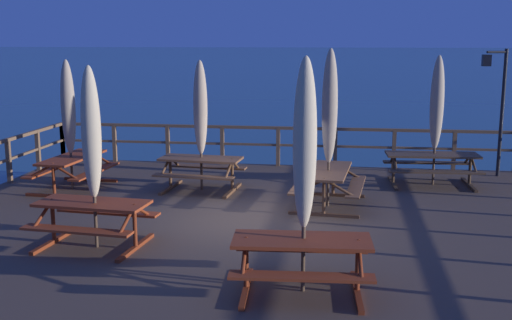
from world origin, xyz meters
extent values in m
plane|color=#2D5B6B|center=(0.00, 0.00, 0.00)|extent=(600.00, 600.00, 0.00)
cube|color=brown|center=(0.00, 0.00, 0.33)|extent=(12.76, 10.70, 0.67)
cube|color=brown|center=(0.00, 5.20, 1.72)|extent=(12.46, 0.09, 0.08)
cube|color=brown|center=(0.00, 5.20, 1.24)|extent=(12.46, 0.07, 0.06)
cube|color=brown|center=(-6.23, 5.20, 1.19)|extent=(0.10, 0.10, 1.05)
cube|color=brown|center=(-4.67, 5.20, 1.19)|extent=(0.10, 0.10, 1.05)
cube|color=brown|center=(-3.12, 5.20, 1.19)|extent=(0.10, 0.10, 1.05)
cube|color=brown|center=(-1.56, 5.20, 1.19)|extent=(0.10, 0.10, 1.05)
cube|color=brown|center=(0.00, 5.20, 1.19)|extent=(0.10, 0.10, 1.05)
cube|color=brown|center=(1.56, 5.20, 1.19)|extent=(0.10, 0.10, 1.05)
cube|color=brown|center=(3.12, 5.20, 1.19)|extent=(0.10, 0.10, 1.05)
cube|color=brown|center=(4.67, 5.20, 1.19)|extent=(0.10, 0.10, 1.05)
cube|color=brown|center=(-6.23, 2.23, 1.19)|extent=(0.10, 0.10, 1.05)
cube|color=brown|center=(-6.23, 3.71, 1.19)|extent=(0.10, 0.10, 1.05)
cube|color=brown|center=(-6.23, 5.20, 1.19)|extent=(0.10, 0.10, 1.05)
cube|color=#993819|center=(-4.44, 1.85, 1.41)|extent=(0.92, 2.11, 0.05)
cube|color=#993819|center=(-3.89, 1.81, 1.11)|extent=(0.44, 2.07, 0.04)
cube|color=#993819|center=(-5.00, 1.90, 1.11)|extent=(0.44, 2.07, 0.04)
cube|color=maroon|center=(-4.51, 1.01, 0.70)|extent=(1.40, 0.19, 0.06)
cylinder|color=maroon|center=(-4.51, 1.01, 1.04)|extent=(0.07, 0.07, 0.74)
cylinder|color=maroon|center=(-4.23, 0.99, 1.26)|extent=(0.63, 0.11, 0.37)
cylinder|color=maroon|center=(-4.79, 1.03, 1.26)|extent=(0.63, 0.11, 0.37)
cube|color=maroon|center=(-4.38, 2.70, 0.70)|extent=(1.40, 0.19, 0.06)
cylinder|color=maroon|center=(-4.38, 2.70, 1.04)|extent=(0.07, 0.07, 0.74)
cylinder|color=maroon|center=(-4.10, 2.68, 1.26)|extent=(0.63, 0.11, 0.37)
cylinder|color=maroon|center=(-4.66, 2.72, 1.26)|extent=(0.63, 0.11, 0.37)
cube|color=brown|center=(1.49, 1.16, 1.41)|extent=(0.94, 2.09, 0.05)
cube|color=brown|center=(2.05, 1.11, 1.11)|extent=(0.47, 2.05, 0.04)
cube|color=brown|center=(0.93, 1.21, 1.11)|extent=(0.47, 2.05, 0.04)
cube|color=brown|center=(1.41, 0.33, 0.70)|extent=(1.40, 0.21, 0.06)
cylinder|color=brown|center=(1.41, 0.33, 1.04)|extent=(0.07, 0.07, 0.74)
cylinder|color=brown|center=(1.69, 0.30, 1.26)|extent=(0.63, 0.11, 0.37)
cylinder|color=brown|center=(1.13, 0.35, 1.26)|extent=(0.63, 0.11, 0.37)
cube|color=brown|center=(1.56, 1.99, 0.70)|extent=(1.40, 0.21, 0.06)
cylinder|color=brown|center=(1.56, 1.99, 1.04)|extent=(0.07, 0.07, 0.74)
cylinder|color=brown|center=(1.84, 1.96, 1.26)|extent=(0.63, 0.11, 0.37)
cylinder|color=brown|center=(1.29, 2.02, 1.26)|extent=(0.63, 0.11, 0.37)
cube|color=#993819|center=(1.23, -3.51, 1.41)|extent=(1.93, 0.88, 0.05)
cube|color=#993819|center=(1.27, -4.06, 1.11)|extent=(1.90, 0.40, 0.04)
cube|color=#993819|center=(1.19, -2.95, 1.11)|extent=(1.90, 0.40, 0.04)
cube|color=maroon|center=(0.47, -3.56, 0.70)|extent=(0.17, 1.40, 0.06)
cylinder|color=maroon|center=(0.47, -3.56, 1.04)|extent=(0.07, 0.07, 0.74)
cylinder|color=maroon|center=(0.49, -3.83, 1.26)|extent=(0.10, 0.63, 0.37)
cylinder|color=maroon|center=(0.45, -3.28, 1.26)|extent=(0.10, 0.63, 0.37)
cube|color=maroon|center=(1.99, -3.46, 0.70)|extent=(0.17, 1.40, 0.06)
cylinder|color=maroon|center=(1.99, -3.46, 1.04)|extent=(0.07, 0.07, 0.74)
cylinder|color=maroon|center=(2.01, -3.74, 1.26)|extent=(0.10, 0.63, 0.37)
cylinder|color=maroon|center=(1.97, -3.18, 1.26)|extent=(0.10, 0.63, 0.37)
cube|color=brown|center=(3.86, 3.37, 1.41)|extent=(2.18, 0.86, 0.05)
cube|color=brown|center=(3.89, 2.81, 1.11)|extent=(2.16, 0.39, 0.04)
cube|color=brown|center=(3.83, 3.93, 1.11)|extent=(2.16, 0.39, 0.04)
cube|color=#432F1F|center=(2.97, 3.32, 0.70)|extent=(0.15, 1.40, 0.06)
cylinder|color=#432F1F|center=(2.97, 3.32, 1.04)|extent=(0.07, 0.07, 0.74)
cylinder|color=#432F1F|center=(2.98, 3.04, 1.26)|extent=(0.09, 0.63, 0.37)
cylinder|color=#432F1F|center=(2.96, 3.60, 1.26)|extent=(0.09, 0.63, 0.37)
cube|color=#432F1F|center=(4.75, 3.41, 0.70)|extent=(0.15, 1.40, 0.06)
cylinder|color=#432F1F|center=(4.75, 3.41, 1.04)|extent=(0.07, 0.07, 0.74)
cylinder|color=#432F1F|center=(4.77, 3.13, 1.26)|extent=(0.09, 0.63, 0.37)
cylinder|color=#432F1F|center=(4.74, 3.69, 1.26)|extent=(0.09, 0.63, 0.37)
cube|color=#993819|center=(-2.37, -2.02, 1.41)|extent=(1.93, 0.93, 0.05)
cube|color=#993819|center=(-2.42, -2.58, 1.11)|extent=(1.88, 0.46, 0.04)
cube|color=#993819|center=(-2.31, -1.46, 1.11)|extent=(1.88, 0.46, 0.04)
cube|color=maroon|center=(-3.11, -1.95, 0.70)|extent=(0.21, 1.40, 0.06)
cylinder|color=maroon|center=(-3.11, -1.95, 1.04)|extent=(0.07, 0.07, 0.74)
cylinder|color=maroon|center=(-3.14, -2.23, 1.26)|extent=(0.12, 0.63, 0.37)
cylinder|color=maroon|center=(-3.09, -1.67, 1.26)|extent=(0.12, 0.63, 0.37)
cube|color=maroon|center=(-1.62, -2.09, 0.70)|extent=(0.21, 1.40, 0.06)
cylinder|color=maroon|center=(-1.62, -2.09, 1.04)|extent=(0.07, 0.07, 0.74)
cylinder|color=maroon|center=(-1.65, -2.37, 1.26)|extent=(0.12, 0.63, 0.37)
cylinder|color=maroon|center=(-1.59, -1.81, 1.26)|extent=(0.12, 0.63, 0.37)
cube|color=brown|center=(-1.46, 2.11, 1.41)|extent=(1.91, 0.91, 0.05)
cube|color=brown|center=(-1.51, 1.55, 1.11)|extent=(1.87, 0.43, 0.04)
cube|color=brown|center=(-1.41, 2.67, 1.11)|extent=(1.87, 0.43, 0.04)
cube|color=brown|center=(-2.20, 2.18, 0.70)|extent=(0.20, 1.40, 0.06)
cylinder|color=brown|center=(-2.20, 2.18, 1.04)|extent=(0.07, 0.07, 0.74)
cylinder|color=brown|center=(-2.23, 1.90, 1.26)|extent=(0.11, 0.63, 0.37)
cylinder|color=brown|center=(-2.18, 2.45, 1.26)|extent=(0.11, 0.63, 0.37)
cube|color=brown|center=(-0.72, 2.05, 0.70)|extent=(0.20, 1.40, 0.06)
cylinder|color=brown|center=(-0.72, 2.05, 1.04)|extent=(0.07, 0.07, 0.74)
cylinder|color=brown|center=(-0.74, 1.77, 1.26)|extent=(0.11, 0.63, 0.37)
cylinder|color=brown|center=(-0.70, 2.33, 1.26)|extent=(0.11, 0.63, 0.37)
cylinder|color=#4C3828|center=(-4.45, 1.81, 2.08)|extent=(0.06, 0.06, 2.83)
ellipsoid|color=tan|center=(-4.45, 1.81, 2.58)|extent=(0.32, 0.32, 2.15)
cylinder|color=#685B4C|center=(-4.45, 1.81, 2.42)|extent=(0.21, 0.21, 0.05)
cone|color=#4C3828|center=(-4.45, 1.81, 3.56)|extent=(0.10, 0.10, 0.14)
cylinder|color=#4C3828|center=(1.47, 1.11, 2.21)|extent=(0.06, 0.06, 3.08)
ellipsoid|color=tan|center=(1.47, 1.11, 2.76)|extent=(0.32, 0.32, 2.34)
cylinder|color=#685B4C|center=(1.47, 1.11, 2.58)|extent=(0.21, 0.21, 0.05)
cone|color=#4C3828|center=(1.47, 1.11, 3.82)|extent=(0.10, 0.10, 0.14)
cylinder|color=#4C3828|center=(1.25, -3.47, 2.19)|extent=(0.06, 0.06, 3.05)
ellipsoid|color=#CCB793|center=(1.25, -3.47, 2.73)|extent=(0.32, 0.32, 2.32)
cylinder|color=#7A6E58|center=(1.25, -3.47, 2.56)|extent=(0.21, 0.21, 0.05)
cone|color=#4C3828|center=(1.25, -3.47, 3.79)|extent=(0.10, 0.10, 0.14)
cylinder|color=#4C3828|center=(3.92, 3.45, 2.12)|extent=(0.06, 0.06, 2.91)
ellipsoid|color=tan|center=(3.92, 3.45, 2.63)|extent=(0.32, 0.32, 2.21)
cylinder|color=#685B4C|center=(3.92, 3.45, 2.47)|extent=(0.21, 0.21, 0.05)
cone|color=#4C3828|center=(3.92, 3.45, 3.64)|extent=(0.10, 0.10, 0.14)
cylinder|color=#4C3828|center=(-2.30, -2.07, 2.10)|extent=(0.06, 0.06, 2.87)
ellipsoid|color=#CCB793|center=(-2.30, -2.07, 2.61)|extent=(0.32, 0.32, 2.18)
cylinder|color=#7A6E58|center=(-2.30, -2.07, 2.44)|extent=(0.21, 0.21, 0.05)
cone|color=#4C3828|center=(-2.30, -2.07, 3.60)|extent=(0.10, 0.10, 0.14)
cylinder|color=#4C3828|center=(-1.46, 2.17, 2.07)|extent=(0.06, 0.06, 2.82)
ellipsoid|color=tan|center=(-1.46, 2.17, 2.57)|extent=(0.32, 0.32, 2.14)
cylinder|color=#71614F|center=(-1.46, 2.17, 2.41)|extent=(0.21, 0.21, 0.05)
cone|color=#4C3828|center=(-1.46, 2.17, 3.55)|extent=(0.10, 0.10, 0.14)
cylinder|color=black|center=(5.68, 4.65, 2.27)|extent=(0.09, 0.09, 3.20)
cylinder|color=black|center=(5.43, 4.54, 3.79)|extent=(0.53, 0.27, 0.06)
cube|color=black|center=(5.18, 4.43, 3.59)|extent=(0.20, 0.20, 0.28)
sphere|color=#F4E08C|center=(5.18, 4.43, 3.59)|extent=(0.14, 0.14, 0.14)
camera|label=1|loc=(1.74, -11.68, 4.10)|focal=44.09mm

